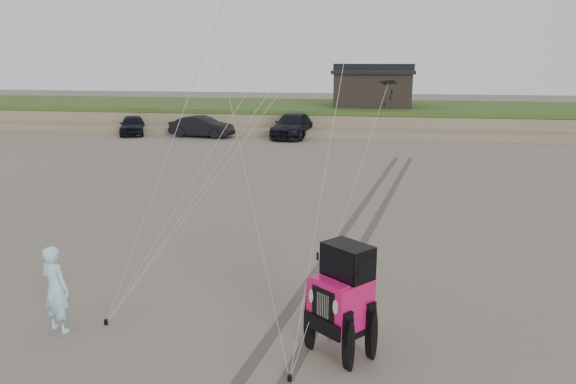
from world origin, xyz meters
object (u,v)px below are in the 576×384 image
Objects in this scene: jeep at (340,312)px; man at (56,289)px; truck_a at (132,125)px; truck_c at (293,126)px; cabin at (373,87)px; truck_b at (202,127)px.

jeep is 2.52× the size of man.
truck_a is 2.23× the size of man.
truck_a is at bearing -173.06° from truck_c.
truck_a is (-17.44, -7.43, -2.52)m from cabin.
truck_a is at bearing -156.92° from cabin.
man reaches higher than truck_c.
truck_a is 31.32m from man.
man is at bearing -159.98° from truck_b.
truck_c is (11.93, 0.63, 0.11)m from truck_a.
truck_c is 1.19× the size of jeep.
truck_a is 0.92× the size of truck_b.
cabin is at bearing 130.14° from jeep.
cabin is 9.08m from truck_c.
truck_b is 2.42× the size of man.
man reaches higher than jeep.
jeep reaches higher than truck_b.
cabin is 1.13× the size of truck_c.
truck_a is 0.88× the size of jeep.
truck_b is at bearing -58.67° from man.
cabin reaches higher than man.
jeep is at bearing -75.46° from truck_c.
cabin is 1.52× the size of truck_a.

